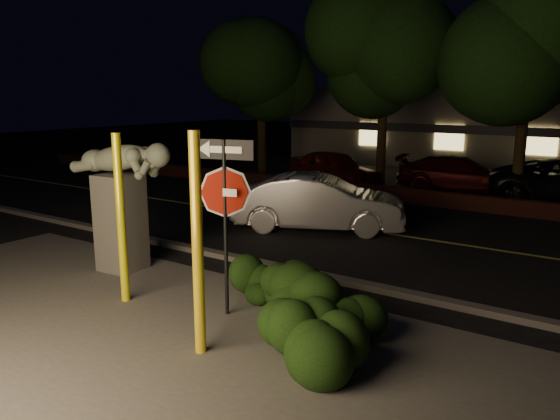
{
  "coord_description": "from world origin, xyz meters",
  "views": [
    {
      "loc": [
        5.96,
        -6.2,
        3.65
      ],
      "look_at": [
        0.59,
        1.74,
        1.6
      ],
      "focal_mm": 35.0,
      "sensor_mm": 36.0,
      "label": 1
    }
  ],
  "objects_px": {
    "yellow_pole_right": "(197,246)",
    "sculpture": "(121,192)",
    "parked_car_red": "(333,169)",
    "parked_car_darkred": "(459,174)",
    "yellow_pole_left": "(121,220)",
    "signpost": "(225,193)",
    "silver_sedan": "(319,203)"
  },
  "relations": [
    {
      "from": "yellow_pole_left",
      "to": "parked_car_red",
      "type": "relative_size",
      "value": 0.71
    },
    {
      "from": "signpost",
      "to": "silver_sedan",
      "type": "distance_m",
      "value": 6.31
    },
    {
      "from": "signpost",
      "to": "silver_sedan",
      "type": "height_order",
      "value": "signpost"
    },
    {
      "from": "sculpture",
      "to": "parked_car_darkred",
      "type": "bearing_deg",
      "value": 72.83
    },
    {
      "from": "parked_car_red",
      "to": "parked_car_darkred",
      "type": "relative_size",
      "value": 0.92
    },
    {
      "from": "signpost",
      "to": "parked_car_darkred",
      "type": "relative_size",
      "value": 0.64
    },
    {
      "from": "parked_car_red",
      "to": "parked_car_darkred",
      "type": "height_order",
      "value": "parked_car_red"
    },
    {
      "from": "sculpture",
      "to": "silver_sedan",
      "type": "bearing_deg",
      "value": 68.39
    },
    {
      "from": "yellow_pole_left",
      "to": "yellow_pole_right",
      "type": "relative_size",
      "value": 0.95
    },
    {
      "from": "yellow_pole_right",
      "to": "silver_sedan",
      "type": "xyz_separation_m",
      "value": [
        -2.25,
        7.22,
        -0.83
      ]
    },
    {
      "from": "signpost",
      "to": "parked_car_darkred",
      "type": "height_order",
      "value": "signpost"
    },
    {
      "from": "signpost",
      "to": "sculpture",
      "type": "distance_m",
      "value": 3.4
    },
    {
      "from": "sculpture",
      "to": "silver_sedan",
      "type": "xyz_separation_m",
      "value": [
        1.63,
        5.3,
        -0.92
      ]
    },
    {
      "from": "silver_sedan",
      "to": "parked_car_red",
      "type": "xyz_separation_m",
      "value": [
        -3.09,
        6.51,
        -0.03
      ]
    },
    {
      "from": "signpost",
      "to": "sculpture",
      "type": "bearing_deg",
      "value": 153.64
    },
    {
      "from": "signpost",
      "to": "sculpture",
      "type": "relative_size",
      "value": 1.08
    },
    {
      "from": "yellow_pole_left",
      "to": "sculpture",
      "type": "bearing_deg",
      "value": 139.95
    },
    {
      "from": "yellow_pole_right",
      "to": "sculpture",
      "type": "distance_m",
      "value": 4.33
    },
    {
      "from": "yellow_pole_right",
      "to": "yellow_pole_left",
      "type": "bearing_deg",
      "value": 163.4
    },
    {
      "from": "silver_sedan",
      "to": "parked_car_darkred",
      "type": "height_order",
      "value": "silver_sedan"
    },
    {
      "from": "yellow_pole_left",
      "to": "silver_sedan",
      "type": "height_order",
      "value": "yellow_pole_left"
    },
    {
      "from": "yellow_pole_left",
      "to": "yellow_pole_right",
      "type": "xyz_separation_m",
      "value": [
        2.47,
        -0.74,
        0.09
      ]
    },
    {
      "from": "parked_car_darkred",
      "to": "yellow_pole_left",
      "type": "bearing_deg",
      "value": 161.92
    },
    {
      "from": "silver_sedan",
      "to": "sculpture",
      "type": "bearing_deg",
      "value": 138.93
    },
    {
      "from": "silver_sedan",
      "to": "parked_car_darkred",
      "type": "distance_m",
      "value": 8.3
    },
    {
      "from": "parked_car_red",
      "to": "parked_car_darkred",
      "type": "bearing_deg",
      "value": -48.99
    },
    {
      "from": "sculpture",
      "to": "silver_sedan",
      "type": "relative_size",
      "value": 0.59
    },
    {
      "from": "yellow_pole_right",
      "to": "parked_car_red",
      "type": "bearing_deg",
      "value": 111.25
    },
    {
      "from": "yellow_pole_right",
      "to": "sculpture",
      "type": "relative_size",
      "value": 1.17
    },
    {
      "from": "yellow_pole_right",
      "to": "sculpture",
      "type": "xyz_separation_m",
      "value": [
        -3.88,
        1.92,
        0.09
      ]
    },
    {
      "from": "silver_sedan",
      "to": "parked_car_red",
      "type": "bearing_deg",
      "value": 1.44
    },
    {
      "from": "sculpture",
      "to": "parked_car_darkred",
      "type": "xyz_separation_m",
      "value": [
        3.03,
        13.48,
        -1.01
      ]
    }
  ]
}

